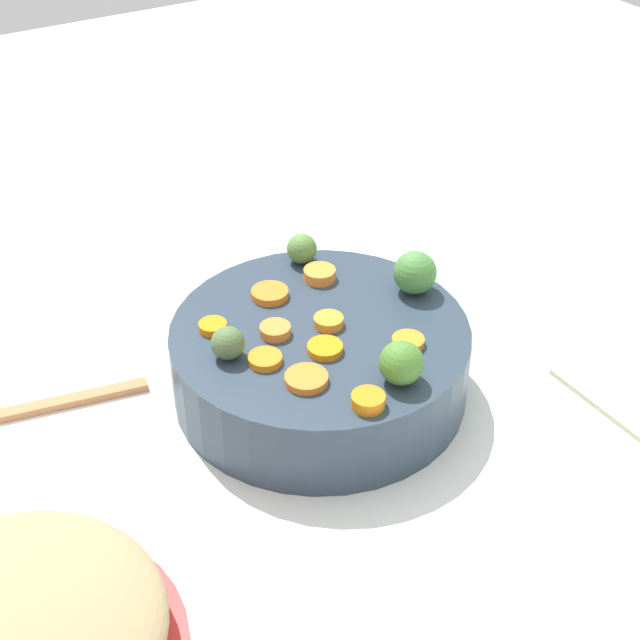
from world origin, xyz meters
TOP-DOWN VIEW (x-y plane):
  - tabletop at (0.00, 0.00)m, footprint 2.40×2.40m
  - serving_bowl_carrots at (0.01, 0.01)m, footprint 0.28×0.28m
  - stuffing_mound at (0.23, -0.33)m, footprint 0.19×0.19m
  - carrot_slice_0 at (0.04, 0.00)m, footprint 0.03×0.03m
  - carrot_slice_1 at (0.07, -0.04)m, footprint 0.04×0.04m
  - carrot_slice_2 at (0.02, -0.05)m, footprint 0.04×0.04m
  - carrot_slice_3 at (0.07, 0.07)m, footprint 0.04×0.04m
  - carrot_slice_4 at (-0.07, 0.06)m, footprint 0.04×0.04m
  - carrot_slice_5 at (0.12, -0.01)m, footprint 0.04×0.04m
  - carrot_slice_6 at (0.01, 0.02)m, footprint 0.04×0.04m
  - carrot_slice_7 at (-0.04, -0.07)m, footprint 0.03×0.03m
  - carrot_slice_8 at (-0.01, -0.03)m, footprint 0.04×0.04m
  - carrot_slice_9 at (-0.06, 0.00)m, footprint 0.05×0.05m
  - brussels_sprout_0 at (-0.00, 0.13)m, footprint 0.04×0.04m
  - brussels_sprout_1 at (-0.00, -0.08)m, footprint 0.03×0.03m
  - brussels_sprout_2 at (0.11, 0.03)m, footprint 0.04×0.04m
  - brussels_sprout_3 at (-0.10, 0.06)m, footprint 0.03×0.03m

SIDE VIEW (x-z plane):
  - tabletop at x=0.00m, z-range 0.00..0.02m
  - serving_bowl_carrots at x=0.01m, z-range 0.02..0.10m
  - carrot_slice_1 at x=0.07m, z-range 0.10..0.10m
  - carrot_slice_2 at x=0.02m, z-range 0.10..0.10m
  - carrot_slice_0 at x=0.04m, z-range 0.10..0.10m
  - carrot_slice_3 at x=0.07m, z-range 0.10..0.10m
  - carrot_slice_7 at x=-0.04m, z-range 0.10..0.10m
  - carrot_slice_9 at x=-0.06m, z-range 0.10..0.10m
  - carrot_slice_6 at x=0.01m, z-range 0.10..0.11m
  - carrot_slice_8 at x=-0.01m, z-range 0.10..0.11m
  - carrot_slice_4 at x=-0.07m, z-range 0.10..0.11m
  - carrot_slice_5 at x=0.12m, z-range 0.10..0.11m
  - brussels_sprout_1 at x=0.00m, z-range 0.10..0.13m
  - brussels_sprout_3 at x=-0.10m, z-range 0.10..0.13m
  - brussels_sprout_2 at x=0.11m, z-range 0.10..0.14m
  - brussels_sprout_0 at x=0.00m, z-range 0.10..0.14m
  - stuffing_mound at x=0.23m, z-range 0.12..0.17m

